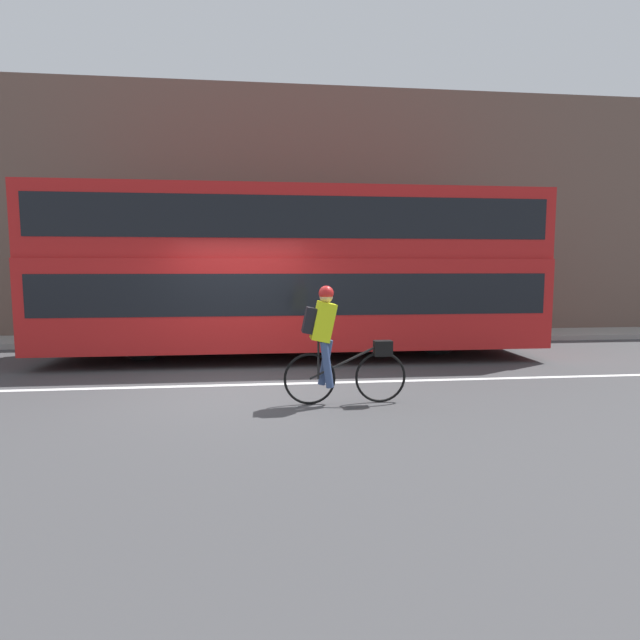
# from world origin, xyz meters

# --- Properties ---
(ground_plane) EXTENTS (80.00, 80.00, 0.00)m
(ground_plane) POSITION_xyz_m (0.00, 0.00, 0.00)
(ground_plane) COLOR #424244
(road_center_line) EXTENTS (50.00, 0.14, 0.01)m
(road_center_line) POSITION_xyz_m (0.00, 0.25, 0.00)
(road_center_line) COLOR silver
(road_center_line) RESTS_ON ground_plane
(sidewalk_curb) EXTENTS (60.00, 1.60, 0.13)m
(sidewalk_curb) POSITION_xyz_m (0.00, 5.31, 0.07)
(sidewalk_curb) COLOR gray
(sidewalk_curb) RESTS_ON ground_plane
(building_facade) EXTENTS (60.00, 0.30, 6.91)m
(building_facade) POSITION_xyz_m (0.00, 6.26, 3.46)
(building_facade) COLOR brown
(building_facade) RESTS_ON ground_plane
(bus) EXTENTS (10.34, 2.59, 3.54)m
(bus) POSITION_xyz_m (1.11, 2.82, 1.98)
(bus) COLOR black
(bus) RESTS_ON ground_plane
(cyclist_on_bike) EXTENTS (1.77, 0.32, 1.69)m
(cyclist_on_bike) POSITION_xyz_m (1.43, -1.05, 0.91)
(cyclist_on_bike) COLOR black
(cyclist_on_bike) RESTS_ON ground_plane
(trash_bin) EXTENTS (0.59, 0.59, 0.87)m
(trash_bin) POSITION_xyz_m (7.22, 5.23, 0.57)
(trash_bin) COLOR #194C23
(trash_bin) RESTS_ON sidewalk_curb
(street_sign_post) EXTENTS (0.36, 0.09, 2.29)m
(street_sign_post) POSITION_xyz_m (-3.43, 5.22, 1.42)
(street_sign_post) COLOR #59595B
(street_sign_post) RESTS_ON sidewalk_curb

